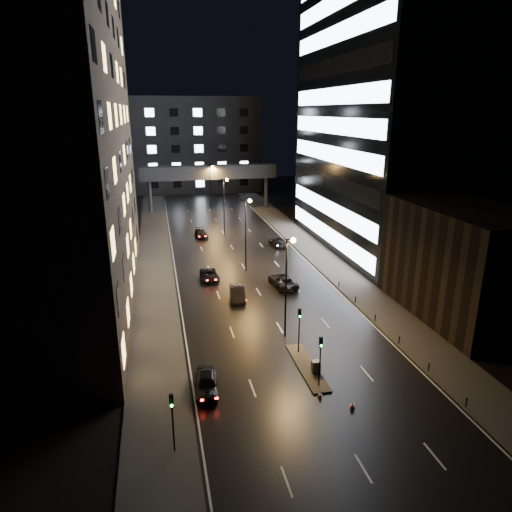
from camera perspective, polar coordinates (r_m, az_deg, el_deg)
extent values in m
plane|color=black|center=(75.25, -3.04, 1.14)|extent=(160.00, 160.00, 0.00)
cube|color=#383533|center=(69.57, -12.56, -0.60)|extent=(5.00, 110.00, 0.15)
cube|color=#383533|center=(73.60, 7.26, 0.70)|extent=(5.00, 110.00, 0.15)
cube|color=#2D2319|center=(56.30, -24.45, 14.75)|extent=(15.00, 48.00, 40.00)
cube|color=black|center=(53.39, 24.57, -0.74)|extent=(10.00, 18.00, 12.00)
cube|color=black|center=(76.51, 16.99, 17.79)|extent=(20.00, 36.00, 45.00)
cube|color=#333335|center=(130.03, -7.47, 13.62)|extent=(34.00, 14.00, 25.00)
cube|color=#333335|center=(102.68, -5.92, 10.38)|extent=(30.00, 3.00, 3.00)
cylinder|color=#333335|center=(102.79, -13.10, 7.20)|extent=(0.80, 0.80, 7.00)
cylinder|color=#333335|center=(105.67, 1.25, 7.93)|extent=(0.80, 0.80, 7.00)
cube|color=#383533|center=(41.22, 6.39, -13.61)|extent=(1.60, 8.00, 0.15)
cylinder|color=black|center=(42.38, 5.39, -9.80)|extent=(0.12, 0.12, 3.50)
cube|color=black|center=(41.42, 5.47, -7.10)|extent=(0.28, 0.22, 0.90)
sphere|color=#0CFF33|center=(41.42, 5.52, -7.53)|extent=(0.18, 0.18, 0.18)
cylinder|color=black|center=(37.87, 7.96, -13.52)|extent=(0.12, 0.12, 3.50)
cube|color=black|center=(36.78, 8.11, -10.58)|extent=(0.28, 0.22, 0.90)
sphere|color=#0CFF33|center=(36.80, 8.17, -11.06)|extent=(0.18, 0.18, 0.18)
cylinder|color=black|center=(31.97, -10.30, -20.60)|extent=(0.12, 0.12, 3.50)
cube|color=black|center=(30.67, -10.53, -17.36)|extent=(0.28, 0.22, 0.90)
sphere|color=#0CFF33|center=(30.71, -10.49, -17.94)|extent=(0.18, 0.18, 0.18)
cylinder|color=black|center=(39.35, 24.81, -16.34)|extent=(0.12, 0.12, 0.90)
cylinder|color=black|center=(42.72, 20.78, -12.96)|extent=(0.12, 0.12, 0.90)
cylinder|color=black|center=(46.39, 17.45, -10.06)|extent=(0.12, 0.12, 0.90)
cylinder|color=black|center=(50.29, 14.67, -7.56)|extent=(0.12, 0.12, 0.90)
cylinder|color=black|center=(54.37, 12.32, -5.42)|extent=(0.12, 0.12, 0.90)
cylinder|color=black|center=(58.60, 10.32, -3.57)|extent=(0.12, 0.12, 0.90)
cylinder|color=black|center=(44.05, 3.76, -4.22)|extent=(0.18, 0.18, 10.00)
cylinder|color=black|center=(42.44, 3.89, 2.05)|extent=(1.20, 0.12, 0.12)
sphere|color=#FF9E38|center=(42.63, 4.66, 1.97)|extent=(0.50, 0.50, 0.50)
cylinder|color=black|center=(62.52, -1.30, 2.47)|extent=(0.18, 0.18, 10.00)
cylinder|color=black|center=(61.40, -1.33, 6.98)|extent=(1.20, 0.12, 0.12)
sphere|color=#FF9E38|center=(61.53, -0.78, 6.91)|extent=(0.50, 0.50, 0.50)
cylinder|color=black|center=(81.71, -4.02, 6.07)|extent=(0.18, 0.18, 10.00)
cylinder|color=black|center=(80.86, -4.10, 9.54)|extent=(1.20, 0.12, 0.12)
sphere|color=#FF9E38|center=(80.96, -3.67, 9.48)|extent=(0.50, 0.50, 0.50)
cylinder|color=black|center=(101.22, -5.73, 8.28)|extent=(0.18, 0.18, 10.00)
cylinder|color=black|center=(100.53, -5.81, 11.09)|extent=(1.20, 0.12, 0.12)
sphere|color=#FF9E38|center=(100.61, -5.47, 11.05)|extent=(0.50, 0.50, 0.50)
imported|color=black|center=(37.82, -6.25, -15.52)|extent=(2.16, 4.61, 1.52)
imported|color=black|center=(54.29, -2.35, -4.66)|extent=(2.12, 4.89, 1.57)
imported|color=black|center=(60.75, -5.83, -2.39)|extent=(2.34, 4.74, 1.29)
imported|color=black|center=(81.37, -6.87, 2.80)|extent=(2.21, 4.78, 1.35)
imported|color=black|center=(58.19, 3.36, -3.12)|extent=(3.13, 5.75, 1.53)
imported|color=black|center=(75.53, 2.73, 1.76)|extent=(2.57, 5.01, 1.39)
cube|color=#49494B|center=(40.15, 7.48, -13.55)|extent=(0.73, 0.57, 1.09)
cone|color=#FF600D|center=(37.48, 8.01, -16.87)|extent=(0.37, 0.37, 0.52)
cone|color=#FC3B0D|center=(36.81, 11.96, -17.81)|extent=(0.51, 0.51, 0.53)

